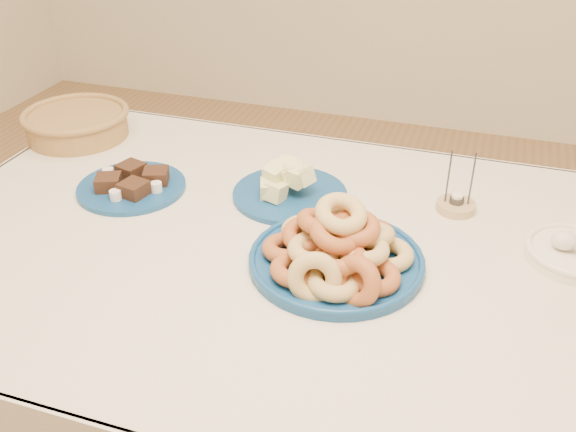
# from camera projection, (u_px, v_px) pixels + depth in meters

# --- Properties ---
(dining_table) EXTENTS (1.71, 1.11, 0.75)m
(dining_table) POSITION_uv_depth(u_px,v_px,m) (295.00, 284.00, 1.42)
(dining_table) COLOR brown
(dining_table) RESTS_ON ground
(donut_platter) EXTENTS (0.37, 0.37, 0.16)m
(donut_platter) POSITION_uv_depth(u_px,v_px,m) (337.00, 250.00, 1.27)
(donut_platter) COLOR navy
(donut_platter) RESTS_ON dining_table
(melon_plate) EXTENTS (0.32, 0.32, 0.09)m
(melon_plate) POSITION_uv_depth(u_px,v_px,m) (289.00, 187.00, 1.53)
(melon_plate) COLOR navy
(melon_plate) RESTS_ON dining_table
(brownie_plate) EXTENTS (0.27, 0.27, 0.05)m
(brownie_plate) POSITION_uv_depth(u_px,v_px,m) (132.00, 185.00, 1.56)
(brownie_plate) COLOR navy
(brownie_plate) RESTS_ON dining_table
(wicker_basket) EXTENTS (0.38, 0.38, 0.08)m
(wicker_basket) POSITION_uv_depth(u_px,v_px,m) (77.00, 122.00, 1.82)
(wicker_basket) COLOR brown
(wicker_basket) RESTS_ON dining_table
(candle_holder) EXTENTS (0.09, 0.09, 0.15)m
(candle_holder) POSITION_uv_depth(u_px,v_px,m) (456.00, 205.00, 1.48)
(candle_holder) COLOR tan
(candle_holder) RESTS_ON dining_table
(egg_bowl) EXTENTS (0.22, 0.22, 0.07)m
(egg_bowl) POSITION_uv_depth(u_px,v_px,m) (575.00, 251.00, 1.31)
(egg_bowl) COLOR #EFE6CF
(egg_bowl) RESTS_ON dining_table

